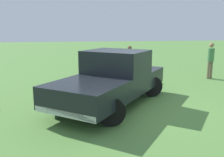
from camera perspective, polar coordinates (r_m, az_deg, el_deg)
The scene contains 4 objects.
ground_plane at distance 8.18m, azimuth 5.39°, elevation -6.48°, with size 80.00×80.00×0.00m, color #54843D.
pickup_truck at distance 8.22m, azimuth 0.43°, elevation 0.41°, with size 4.65×5.21×1.81m.
person_bystander at distance 13.36m, azimuth 21.99°, elevation 4.38°, with size 0.41×0.41×1.82m.
person_visitor at distance 12.35m, azimuth 4.10°, elevation 4.23°, with size 0.44×0.44×1.68m.
Camera 1 is at (2.03, 7.51, 2.54)m, focal length 39.24 mm.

